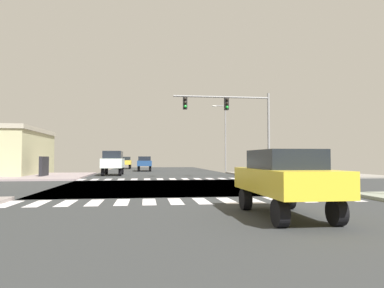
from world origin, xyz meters
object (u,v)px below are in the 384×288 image
Objects in this scene: sedan_nearside_1 at (125,162)px; traffic_signal_mast at (233,114)px; sedan_farside_2 at (285,177)px; suv_leading_1 at (113,161)px; sedan_crossing_3 at (144,162)px; street_lamp at (224,132)px.

traffic_signal_mast is at bearing 109.57° from sedan_nearside_1.
sedan_nearside_1 is 1.00× the size of sedan_farside_2.
traffic_signal_mast is 1.85× the size of sedan_nearside_1.
sedan_nearside_1 is 0.93× the size of suv_leading_1.
sedan_nearside_1 is 10.91m from sedan_crossing_3.
sedan_crossing_3 is (-4.00, 36.31, 0.00)m from sedan_farside_2.
sedan_nearside_1 is 47.32m from sedan_farside_2.
street_lamp is 33.73m from sedan_farside_2.
suv_leading_1 is (-0.00, -21.33, 0.28)m from sedan_nearside_1.
street_lamp is at bearing 132.58° from sedan_nearside_1.
sedan_nearside_1 is at bearing 132.58° from street_lamp.
sedan_nearside_1 is 1.00× the size of sedan_crossing_3.
traffic_signal_mast is 19.78m from sedan_crossing_3.
street_lamp reaches higher than sedan_nearside_1.
suv_leading_1 is at bearing 105.36° from sedan_farside_2.
suv_leading_1 is at bearing 90.00° from sedan_nearside_1.
traffic_signal_mast reaches higher than sedan_farside_2.
street_lamp is at bearing 80.30° from sedan_farside_2.
traffic_signal_mast is 14.93m from street_lamp.
traffic_signal_mast is at bearing 80.32° from sedan_farside_2.
sedan_crossing_3 is at bearing 161.23° from street_lamp.
sedan_nearside_1 is at bearing -74.04° from sedan_crossing_3.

